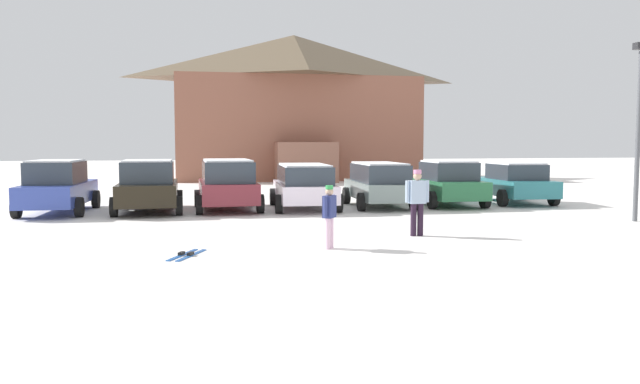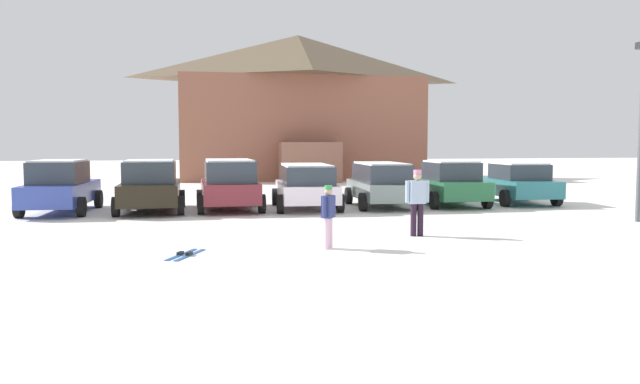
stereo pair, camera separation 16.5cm
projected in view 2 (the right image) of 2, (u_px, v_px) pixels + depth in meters
The scene contains 12 objects.
ground at pixel (403, 298), 9.42m from camera, with size 160.00×160.00×0.00m, color white.
ski_lodge at pixel (298, 106), 41.64m from camera, with size 16.10×10.54×9.50m.
parked_blue_hatchback at pixel (61, 186), 20.90m from camera, with size 2.23×4.64×1.78m.
parked_black_sedan at pixel (151, 186), 21.16m from camera, with size 2.25×4.25×1.78m.
parked_maroon_van at pixel (229, 183), 21.74m from camera, with size 2.24×4.08×1.77m.
parked_white_suv at pixel (306, 184), 22.15m from camera, with size 2.47×4.64×1.60m.
parked_grey_wagon at pixel (381, 183), 22.78m from camera, with size 2.29×4.36×1.63m.
parked_green_coupe at pixel (449, 183), 23.31m from camera, with size 2.34×4.15×1.69m.
parked_teal_hatchback at pixel (517, 183), 24.21m from camera, with size 2.49×4.32×1.59m.
skier_teen_in_navy_coat at pixel (328, 213), 13.74m from camera, with size 0.36×0.44×1.41m.
skier_adult_in_blue_parka at pixel (417, 199), 15.61m from camera, with size 0.62×0.25×1.67m.
pair_of_skis at pixel (185, 254), 12.98m from camera, with size 0.83×1.39×0.08m.
Camera 2 is at (-3.07, -8.83, 2.33)m, focal length 35.00 mm.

